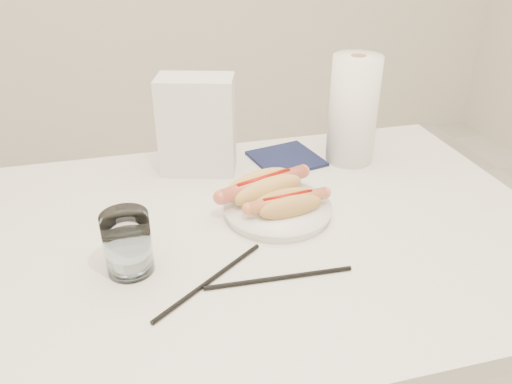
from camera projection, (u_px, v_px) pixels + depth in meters
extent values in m
cube|color=white|center=(247.00, 237.00, 0.99)|extent=(1.20, 0.80, 0.04)
cylinder|color=silver|center=(20.00, 312.00, 1.34)|extent=(0.04, 0.04, 0.71)
cylinder|color=silver|center=(391.00, 252.00, 1.58)|extent=(0.04, 0.04, 0.71)
cylinder|color=white|center=(278.00, 211.00, 1.02)|extent=(0.26, 0.26, 0.02)
ellipsoid|color=#E2B25A|center=(269.00, 190.00, 1.02)|extent=(0.17, 0.09, 0.06)
ellipsoid|color=#E2B25A|center=(259.00, 183.00, 1.05)|extent=(0.17, 0.09, 0.06)
ellipsoid|color=#E2B25A|center=(264.00, 192.00, 1.04)|extent=(0.16, 0.11, 0.03)
cylinder|color=#CB6147|center=(264.00, 184.00, 1.03)|extent=(0.20, 0.09, 0.03)
cylinder|color=#990A05|center=(264.00, 178.00, 1.02)|extent=(0.12, 0.05, 0.01)
ellipsoid|color=tan|center=(291.00, 207.00, 0.97)|extent=(0.13, 0.05, 0.04)
ellipsoid|color=tan|center=(284.00, 199.00, 1.00)|extent=(0.13, 0.05, 0.04)
ellipsoid|color=tan|center=(287.00, 208.00, 0.99)|extent=(0.12, 0.06, 0.02)
cylinder|color=#D8784C|center=(288.00, 201.00, 0.98)|extent=(0.17, 0.04, 0.02)
cylinder|color=#990A05|center=(288.00, 196.00, 0.98)|extent=(0.10, 0.02, 0.01)
cylinder|color=silver|center=(128.00, 243.00, 0.84)|extent=(0.08, 0.08, 0.11)
cylinder|color=black|center=(210.00, 281.00, 0.84)|extent=(0.21, 0.16, 0.01)
cylinder|color=black|center=(279.00, 278.00, 0.84)|extent=(0.25, 0.02, 0.01)
cube|color=silver|center=(197.00, 125.00, 1.14)|extent=(0.19, 0.14, 0.22)
cube|color=#13193D|center=(286.00, 159.00, 1.24)|extent=(0.18, 0.18, 0.01)
cylinder|color=white|center=(353.00, 110.00, 1.18)|extent=(0.15, 0.15, 0.25)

